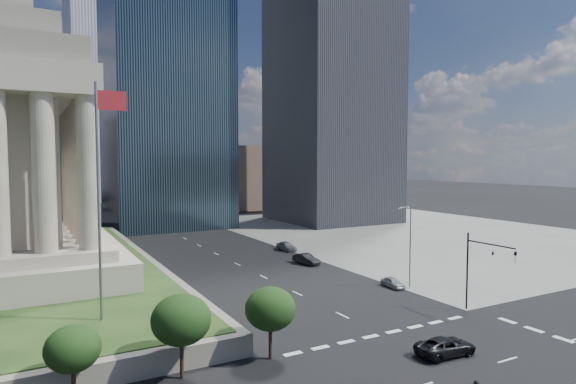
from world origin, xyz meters
TOP-DOWN VIEW (x-y plane):
  - ground at (0.00, 100.00)m, footprint 500.00×500.00m
  - sidewalk_ne at (46.00, 60.00)m, footprint 68.00×90.00m
  - flagpole at (-21.83, 24.00)m, footprint 2.52×0.24m
  - midrise_glass at (2.00, 95.00)m, footprint 26.00×26.00m
  - highrise_ne at (42.00, 85.00)m, footprint 26.00×28.00m
  - building_filler_ne at (32.00, 130.00)m, footprint 20.00×30.00m
  - building_filler_nw at (-30.00, 130.00)m, footprint 24.00×30.00m
  - traffic_signal_ne at (12.50, 13.70)m, footprint 0.30×5.74m
  - street_lamp_north at (13.33, 25.00)m, footprint 2.13×0.22m
  - pickup_truck at (1.53, 7.99)m, footprint 2.70×5.23m
  - parked_sedan_near at (11.50, 25.76)m, footprint 1.67×3.67m
  - parked_sedan_mid at (9.00, 42.15)m, footprint 4.86×2.40m
  - parked_sedan_far at (11.50, 52.90)m, footprint 4.70×1.98m

SIDE VIEW (x-z plane):
  - ground at x=0.00m, z-range 0.00..0.00m
  - sidewalk_ne at x=46.00m, z-range 0.00..0.03m
  - parked_sedan_near at x=11.50m, z-range 0.00..1.22m
  - pickup_truck at x=1.53m, z-range 0.00..1.41m
  - parked_sedan_mid at x=9.00m, z-range 0.00..1.53m
  - parked_sedan_far at x=11.50m, z-range 0.00..1.59m
  - traffic_signal_ne at x=12.50m, z-range 1.25..9.25m
  - street_lamp_north at x=13.33m, z-range 0.66..10.66m
  - building_filler_ne at x=32.00m, z-range 0.00..20.00m
  - flagpole at x=-21.83m, z-range 3.11..23.11m
  - building_filler_nw at x=-30.00m, z-range 0.00..28.00m
  - midrise_glass at x=2.00m, z-range 0.00..60.00m
  - highrise_ne at x=42.00m, z-range 0.00..100.00m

